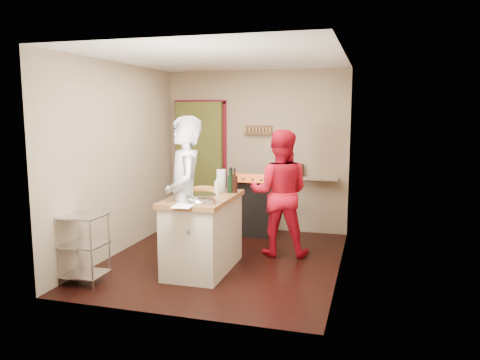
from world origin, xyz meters
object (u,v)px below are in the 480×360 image
wire_shelving (83,245)px  person_stripe (185,199)px  stove (253,206)px  island (203,231)px  person_red (280,193)px

wire_shelving → person_stripe: size_ratio=0.42×
stove → wire_shelving: 2.94m
stove → island: (-0.17, -1.84, 0.04)m
wire_shelving → island: island is taller
island → person_red: (0.78, 0.88, 0.37)m
person_red → stove: bearing=-64.0°
wire_shelving → person_red: (1.94, 1.66, 0.41)m
stove → person_stripe: person_stripe is taller
wire_shelving → island: 1.40m
stove → person_red: 1.21m
person_stripe → island: bearing=131.1°
person_stripe → person_red: 1.49m
wire_shelving → person_stripe: person_stripe is taller
stove → person_red: size_ratio=0.59×
person_red → wire_shelving: bearing=34.2°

